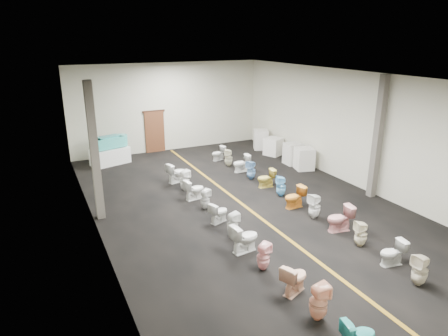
{
  "coord_description": "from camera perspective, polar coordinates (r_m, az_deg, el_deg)",
  "views": [
    {
      "loc": [
        -6.35,
        -11.66,
        5.74
      ],
      "look_at": [
        -0.2,
        1.0,
        1.08
      ],
      "focal_mm": 32.0,
      "sensor_mm": 36.0,
      "label": 1
    }
  ],
  "objects": [
    {
      "name": "floor",
      "position": [
        14.47,
        2.46,
        -5.06
      ],
      "size": [
        16.0,
        16.0,
        0.0
      ],
      "primitive_type": "plane",
      "color": "black",
      "rests_on": "ground"
    },
    {
      "name": "ceiling",
      "position": [
        13.34,
        2.73,
        12.97
      ],
      "size": [
        16.0,
        16.0,
        0.0
      ],
      "primitive_type": "plane",
      "rotation": [
        3.14,
        0.0,
        0.0
      ],
      "color": "black",
      "rests_on": "ground"
    },
    {
      "name": "wall_back",
      "position": [
        20.96,
        -7.97,
        8.57
      ],
      "size": [
        10.0,
        0.0,
        10.0
      ],
      "primitive_type": "plane",
      "rotation": [
        1.57,
        0.0,
        0.0
      ],
      "color": "#BCB9A0",
      "rests_on": "ground"
    },
    {
      "name": "wall_left",
      "position": [
        12.25,
        -18.46,
        0.8
      ],
      "size": [
        0.0,
        16.0,
        16.0
      ],
      "primitive_type": "plane",
      "rotation": [
        1.57,
        0.0,
        1.57
      ],
      "color": "#BCB9A0",
      "rests_on": "ground"
    },
    {
      "name": "wall_right",
      "position": [
        16.64,
        17.99,
        5.33
      ],
      "size": [
        0.0,
        16.0,
        16.0
      ],
      "primitive_type": "plane",
      "rotation": [
        1.57,
        0.0,
        -1.57
      ],
      "color": "#BCB9A0",
      "rests_on": "ground"
    },
    {
      "name": "aisle_stripe",
      "position": [
        14.47,
        2.46,
        -5.05
      ],
      "size": [
        0.12,
        15.6,
        0.01
      ],
      "primitive_type": "cube",
      "color": "#8E6414",
      "rests_on": "floor"
    },
    {
      "name": "back_door",
      "position": [
        20.91,
        -9.86,
        5.1
      ],
      "size": [
        1.0,
        0.1,
        2.1
      ],
      "primitive_type": "cube",
      "color": "#562D19",
      "rests_on": "floor"
    },
    {
      "name": "door_frame",
      "position": [
        20.7,
        -10.03,
        7.99
      ],
      "size": [
        1.15,
        0.08,
        0.1
      ],
      "primitive_type": "cube",
      "color": "#331C11",
      "rests_on": "back_door"
    },
    {
      "name": "column_left",
      "position": [
        13.23,
        -18.02,
        2.12
      ],
      "size": [
        0.25,
        0.25,
        4.5
      ],
      "primitive_type": "cube",
      "color": "#59544C",
      "rests_on": "floor"
    },
    {
      "name": "column_right",
      "position": [
        15.45,
        21.1,
        4.03
      ],
      "size": [
        0.25,
        0.25,
        4.5
      ],
      "primitive_type": "cube",
      "color": "#59544C",
      "rests_on": "floor"
    },
    {
      "name": "display_table",
      "position": [
        19.49,
        -15.96,
        1.65
      ],
      "size": [
        1.89,
        1.32,
        0.76
      ],
      "primitive_type": "cube",
      "rotation": [
        0.0,
        0.0,
        0.3
      ],
      "color": "white",
      "rests_on": "floor"
    },
    {
      "name": "bathtub",
      "position": [
        19.31,
        -16.14,
        3.6
      ],
      "size": [
        1.81,
        1.01,
        0.55
      ],
      "rotation": [
        0.0,
        0.0,
        0.3
      ],
      "color": "#41BBB0",
      "rests_on": "display_table"
    },
    {
      "name": "appliance_crate_a",
      "position": [
        18.32,
        11.38,
        1.31
      ],
      "size": [
        0.94,
        0.94,
        0.98
      ],
      "primitive_type": "cube",
      "rotation": [
        0.0,
        0.0,
        -0.27
      ],
      "color": "silver",
      "rests_on": "floor"
    },
    {
      "name": "appliance_crate_b",
      "position": [
        18.98,
        9.83,
        2.03
      ],
      "size": [
        0.77,
        0.77,
        1.0
      ],
      "primitive_type": "cube",
      "rotation": [
        0.0,
        0.0,
        -0.06
      ],
      "color": "beige",
      "rests_on": "floor"
    },
    {
      "name": "appliance_crate_c",
      "position": [
        20.33,
        7.08,
        3.07
      ],
      "size": [
        1.02,
        1.02,
        0.87
      ],
      "primitive_type": "cube",
      "rotation": [
        0.0,
        0.0,
        0.43
      ],
      "color": "silver",
      "rests_on": "floor"
    },
    {
      "name": "appliance_crate_d",
      "position": [
        21.33,
        5.29,
        4.07
      ],
      "size": [
        0.95,
        0.95,
        1.03
      ],
      "primitive_type": "cube",
      "rotation": [
        0.0,
        0.0,
        -0.43
      ],
      "color": "silver",
      "rests_on": "floor"
    },
    {
      "name": "toilet_left_0",
      "position": [
        8.6,
        18.66,
        -21.69
      ],
      "size": [
        0.73,
        0.5,
        0.68
      ],
      "primitive_type": "imported",
      "rotation": [
        0.0,
        0.0,
        1.38
      ],
      "color": "teal",
      "rests_on": "floor"
    },
    {
      "name": "toilet_left_1",
      "position": [
        9.06,
        13.36,
        -18.14
      ],
      "size": [
        0.43,
        0.42,
        0.86
      ],
      "primitive_type": "imported",
      "rotation": [
        0.0,
        0.0,
        1.48
      ],
      "color": "#F5AE8C",
      "rests_on": "floor"
    },
    {
      "name": "toilet_left_2",
      "position": [
        9.78,
        10.05,
        -15.22
      ],
      "size": [
        0.85,
        0.68,
        0.76
      ],
      "primitive_type": "imported",
      "rotation": [
        0.0,
        0.0,
        1.96
      ],
      "color": "#EEB595",
      "rests_on": "floor"
    },
    {
      "name": "toilet_left_3",
      "position": [
        10.51,
        5.65,
        -12.5
      ],
      "size": [
        0.44,
        0.44,
        0.75
      ],
      "primitive_type": "imported",
      "rotation": [
        0.0,
        0.0,
        1.94
      ],
      "color": "#F4AEAE",
      "rests_on": "floor"
    },
    {
      "name": "toilet_left_4",
      "position": [
        11.26,
        2.95,
        -9.91
      ],
      "size": [
        0.87,
        0.57,
        0.84
      ],
      "primitive_type": "imported",
      "rotation": [
        0.0,
        0.0,
        1.7
      ],
      "color": "white",
      "rests_on": "floor"
    },
    {
      "name": "toilet_left_5",
      "position": [
        12.07,
        1.27,
        -8.05
      ],
      "size": [
        0.38,
        0.37,
        0.76
      ],
      "primitive_type": "imported",
      "rotation": [
        0.0,
        0.0,
        1.65
      ],
      "color": "white",
      "rests_on": "floor"
    },
    {
      "name": "toilet_left_6",
      "position": [
        12.93,
        -0.77,
        -6.34
      ],
      "size": [
        0.76,
        0.59,
        0.69
      ],
      "primitive_type": "imported",
      "rotation": [
        0.0,
        0.0,
        1.92
      ],
      "color": "white",
      "rests_on": "floor"
    },
    {
      "name": "toilet_left_7",
      "position": [
        13.89,
        -2.7,
        -4.48
      ],
      "size": [
        0.44,
        0.43,
        0.72
      ],
      "primitive_type": "imported",
      "rotation": [
        0.0,
        0.0,
        1.99
      ],
      "color": "silver",
      "rests_on": "floor"
    },
    {
      "name": "toilet_left_8",
      "position": [
        14.73,
        -4.29,
        -3.06
      ],
      "size": [
        0.81,
        0.54,
        0.76
      ],
      "primitive_type": "imported",
      "rotation": [
        0.0,
        0.0,
        1.72
      ],
      "color": "white",
      "rests_on": "floor"
    },
    {
      "name": "toilet_left_9",
      "position": [
        15.59,
        -5.64,
        -1.76
      ],
      "size": [
        0.46,
        0.46,
        0.82
      ],
      "primitive_type": "imported",
      "rotation": [
        0.0,
        0.0,
        1.84
      ],
      "color": "white",
      "rests_on": "floor"
    },
    {
      "name": "toilet_left_10",
      "position": [
        16.5,
        -6.81,
        -0.65
      ],
      "size": [
        0.89,
        0.65,
        0.82
      ],
      "primitive_type": "imported",
      "rotation": [
        0.0,
        0.0,
        1.83
      ],
      "color": "white",
      "rests_on": "floor"
    },
    {
      "name": "toilet_right_0",
      "position": [
        10.93,
        26.2,
        -12.93
      ],
      "size": [
        0.4,
        0.39,
        0.82
      ],
      "primitive_type": "imported",
      "rotation": [
        0.0,
        0.0,
        -1.52
      ],
      "color": "beige",
      "rests_on": "floor"
    },
    {
      "name": "toilet_right_1",
      "position": [
        11.54,
        22.94,
        -11.12
      ],
      "size": [
        0.74,
        0.5,
        0.7
      ],
      "primitive_type": "imported",
      "rotation": [
        0.0,
        0.0,
        -1.73
      ],
      "color": "silver",
      "rests_on": "floor"
    },
    {
      "name": "toilet_right_2",
      "position": [
        12.16,
        18.97,
        -8.89
      ],
      "size": [
        0.42,
        0.41,
        0.77
      ],
      "primitive_type": "imported",
      "rotation": [
        0.0,
        0.0,
        -1.78
      ],
      "color": "beige",
      "rests_on": "floor"
    },
    {
      "name": "toilet_right_3",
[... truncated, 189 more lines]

